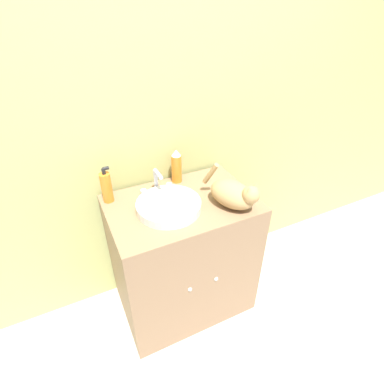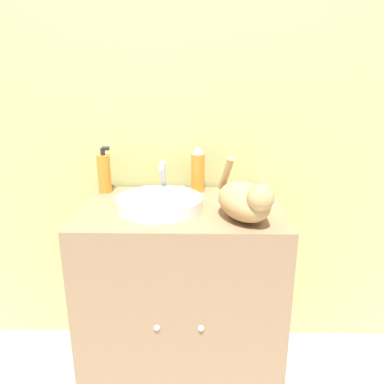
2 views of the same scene
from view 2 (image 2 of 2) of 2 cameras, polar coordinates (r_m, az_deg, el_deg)
wall_back at (r=1.74m, az=-1.27°, el=14.60°), size 6.00×0.05×2.50m
vanity_cabinet at (r=1.69m, az=-1.51°, el=-15.52°), size 0.81×0.56×0.83m
sink_basin at (r=1.48m, az=-4.98°, el=-1.67°), size 0.34×0.34×0.05m
faucet at (r=1.64m, az=-4.40°, el=1.82°), size 0.19×0.11×0.15m
cat at (r=1.36m, az=8.15°, el=-1.24°), size 0.25×0.35×0.21m
soap_bottle at (r=1.72m, az=-13.23°, el=2.85°), size 0.06×0.06×0.21m
spray_bottle at (r=1.69m, az=0.91°, el=3.48°), size 0.06×0.06×0.21m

